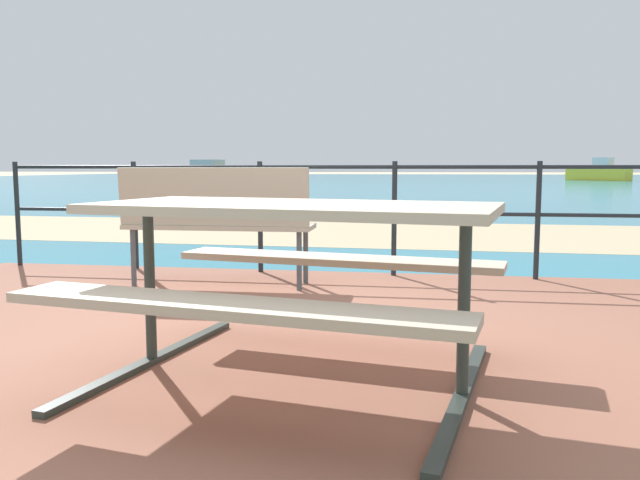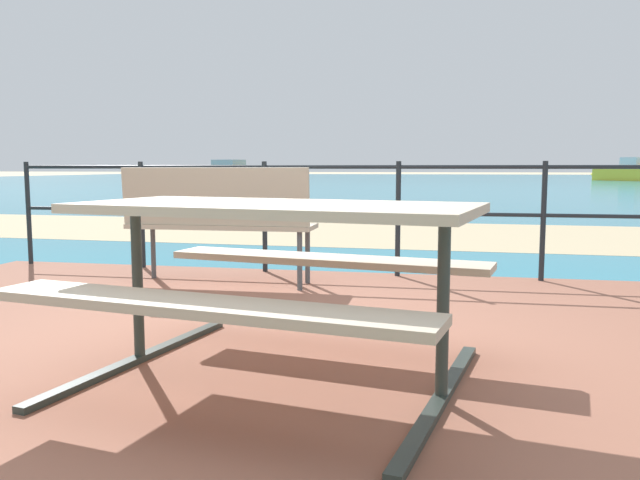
{
  "view_description": "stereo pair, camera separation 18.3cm",
  "coord_description": "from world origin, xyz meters",
  "px_view_note": "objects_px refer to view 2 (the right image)",
  "views": [
    {
      "loc": [
        0.85,
        -3.04,
        0.99
      ],
      "look_at": [
        0.09,
        1.61,
        0.45
      ],
      "focal_mm": 36.19,
      "sensor_mm": 36.0,
      "label": 1
    },
    {
      "loc": [
        1.04,
        -3.01,
        0.99
      ],
      "look_at": [
        0.09,
        1.61,
        0.45
      ],
      "focal_mm": 36.19,
      "sensor_mm": 36.0,
      "label": 2
    }
  ],
  "objects_px": {
    "picnic_table": "(275,245)",
    "boat_mid": "(223,182)",
    "park_bench": "(218,215)",
    "boat_near": "(625,173)"
  },
  "relations": [
    {
      "from": "picnic_table",
      "to": "boat_mid",
      "type": "bearing_deg",
      "value": 120.88
    },
    {
      "from": "park_bench",
      "to": "boat_near",
      "type": "height_order",
      "value": "boat_near"
    },
    {
      "from": "park_bench",
      "to": "boat_near",
      "type": "distance_m",
      "value": 46.85
    },
    {
      "from": "park_bench",
      "to": "boat_mid",
      "type": "xyz_separation_m",
      "value": [
        -7.21,
        19.78,
        -0.22
      ]
    },
    {
      "from": "park_bench",
      "to": "boat_mid",
      "type": "bearing_deg",
      "value": -71.2
    },
    {
      "from": "boat_near",
      "to": "boat_mid",
      "type": "xyz_separation_m",
      "value": [
        -21.01,
        -25.0,
        -0.16
      ]
    },
    {
      "from": "picnic_table",
      "to": "boat_near",
      "type": "bearing_deg",
      "value": 84.98
    },
    {
      "from": "park_bench",
      "to": "boat_mid",
      "type": "relative_size",
      "value": 0.33
    },
    {
      "from": "boat_mid",
      "to": "park_bench",
      "type": "bearing_deg",
      "value": 133.97
    },
    {
      "from": "boat_near",
      "to": "park_bench",
      "type": "bearing_deg",
      "value": 117.34
    }
  ]
}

